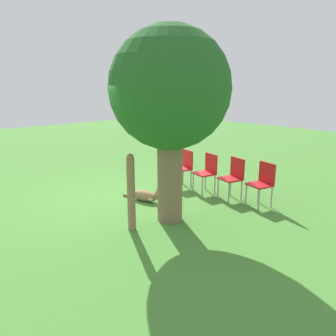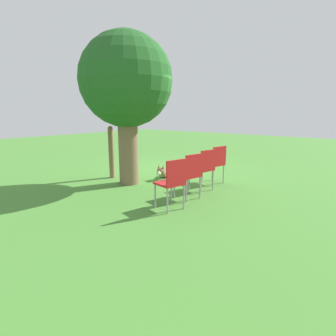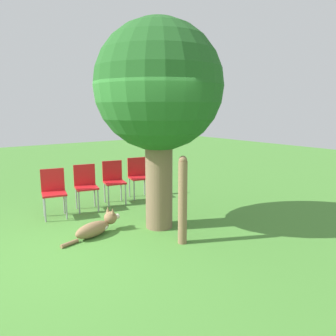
% 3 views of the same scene
% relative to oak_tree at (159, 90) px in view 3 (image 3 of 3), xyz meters
% --- Properties ---
extents(ground_plane, '(30.00, 30.00, 0.00)m').
position_rel_oak_tree_xyz_m(ground_plane, '(0.11, -1.36, -2.39)').
color(ground_plane, '#478433').
extents(oak_tree, '(2.15, 2.15, 3.52)m').
position_rel_oak_tree_xyz_m(oak_tree, '(0.00, 0.00, 0.00)').
color(oak_tree, '#7A6047').
rests_on(oak_tree, ground_plane).
extents(dog, '(0.45, 1.15, 0.40)m').
position_rel_oak_tree_xyz_m(dog, '(-0.31, -1.05, -2.25)').
color(dog, olive).
rests_on(dog, ground_plane).
extents(fence_post, '(0.14, 0.14, 1.39)m').
position_rel_oak_tree_xyz_m(fence_post, '(0.80, -0.12, -1.69)').
color(fence_post, '#846647').
rests_on(fence_post, ground_plane).
extents(red_chair_0, '(0.51, 0.52, 0.93)m').
position_rel_oak_tree_xyz_m(red_chair_0, '(-1.68, -1.31, -1.84)').
color(red_chair_0, red).
rests_on(red_chair_0, ground_plane).
extents(red_chair_1, '(0.51, 0.52, 0.93)m').
position_rel_oak_tree_xyz_m(red_chair_1, '(-1.77, -0.62, -1.84)').
color(red_chair_1, red).
rests_on(red_chair_1, ground_plane).
extents(red_chair_2, '(0.51, 0.52, 0.93)m').
position_rel_oak_tree_xyz_m(red_chair_2, '(-1.86, 0.07, -1.84)').
color(red_chair_2, red).
rests_on(red_chair_2, ground_plane).
extents(red_chair_3, '(0.51, 0.52, 0.93)m').
position_rel_oak_tree_xyz_m(red_chair_3, '(-1.95, 0.76, -1.84)').
color(red_chair_3, red).
rests_on(red_chair_3, ground_plane).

